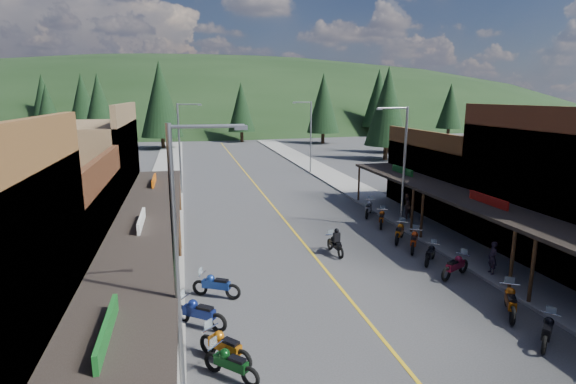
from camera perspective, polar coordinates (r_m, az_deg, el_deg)
ground at (r=21.29m, az=6.68°, el=-12.01°), size 220.00×220.00×0.00m
centerline at (r=39.77m, az=-3.05°, el=-0.41°), size 0.15×90.00×0.01m
sidewalk_west at (r=39.23m, az=-15.66°, el=-0.93°), size 3.40×94.00×0.15m
sidewalk_east at (r=42.11m, az=8.68°, el=0.28°), size 3.40×94.00×0.15m
shop_west_2 at (r=22.01m, az=-31.26°, el=-5.91°), size 10.90×9.00×6.20m
shop_west_3 at (r=30.79m, az=-26.15°, el=1.27°), size 10.90×10.20×8.20m
shop_east_2 at (r=29.06m, az=32.14°, el=0.05°), size 10.90×9.00×8.20m
shop_east_3 at (r=36.46m, az=21.33°, el=1.65°), size 10.90×10.20×6.20m
streetlight_0 at (r=12.94m, az=-13.46°, el=-7.32°), size 2.16×0.18×8.00m
streetlight_1 at (r=40.44m, az=-13.43°, el=5.89°), size 2.16×0.18×8.00m
streetlight_2 at (r=29.88m, az=14.33°, el=3.69°), size 2.16×0.18×8.00m
streetlight_3 at (r=50.30m, az=2.74°, el=7.40°), size 2.16×0.18×8.00m
ridge_hill at (r=153.61m, az=-10.71°, el=8.81°), size 310.00×140.00×60.00m
pine_1 at (r=89.90m, az=-24.61°, el=10.24°), size 5.88×5.88×12.50m
pine_2 at (r=76.29m, az=-15.88°, el=11.27°), size 6.72×6.72×14.00m
pine_3 at (r=84.92m, az=-5.96°, el=10.70°), size 5.04×5.04×11.00m
pine_4 at (r=82.04m, az=4.52°, el=11.20°), size 5.88×5.88×12.50m
pine_5 at (r=98.99m, az=11.42°, el=11.62°), size 6.72×6.72×14.00m
pine_6 at (r=97.70m, az=19.89°, el=10.25°), size 5.04×5.04×11.00m
pine_7 at (r=97.56m, az=-28.59°, el=9.94°), size 5.88×5.88×12.50m
pine_8 at (r=60.25m, az=-28.10°, el=8.24°), size 4.48×4.48×10.00m
pine_9 at (r=70.33m, az=13.01°, el=10.06°), size 4.93×4.93×10.80m
pine_10 at (r=69.17m, az=-22.83°, el=9.73°), size 5.38×5.38×11.60m
pine_11 at (r=62.27m, az=12.53°, el=10.58°), size 5.82×5.82×12.40m
bike_west_5 at (r=15.00m, az=-7.26°, el=-20.67°), size 1.97×1.95×1.19m
bike_west_6 at (r=15.80m, az=-8.02°, el=-18.67°), size 2.03×2.15×1.27m
bike_west_7 at (r=17.94m, az=-11.23°, el=-14.67°), size 2.34×2.03×1.34m
bike_west_8 at (r=20.24m, az=-9.12°, el=-11.47°), size 2.28×1.69×1.26m
bike_east_5 at (r=18.98m, az=30.07°, el=-14.92°), size 1.97×1.85×1.16m
bike_east_6 at (r=20.55m, az=26.42°, el=-12.21°), size 1.88×2.35×1.32m
bike_east_7 at (r=23.51m, az=20.48°, el=-8.69°), size 2.29×1.64×1.26m
bike_east_8 at (r=24.97m, az=17.63°, el=-7.42°), size 1.81×1.87×1.12m
bike_east_9 at (r=26.61m, az=15.73°, el=-5.88°), size 1.88×2.30×1.29m
bike_east_10 at (r=28.00m, az=14.00°, el=-4.87°), size 1.97×2.27×1.30m
bike_east_11 at (r=30.91m, az=11.81°, el=-3.19°), size 1.66×2.28×1.25m
bike_east_12 at (r=33.28m, az=10.22°, el=-1.94°), size 1.88×2.38×1.33m
rider_on_bike at (r=25.23m, az=6.04°, el=-6.51°), size 0.85×2.11×1.57m
pedestrian_east_a at (r=24.21m, az=24.56°, el=-7.59°), size 0.47×0.64×1.62m
pedestrian_east_b at (r=32.66m, az=14.78°, el=-1.70°), size 1.00×0.76×1.83m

